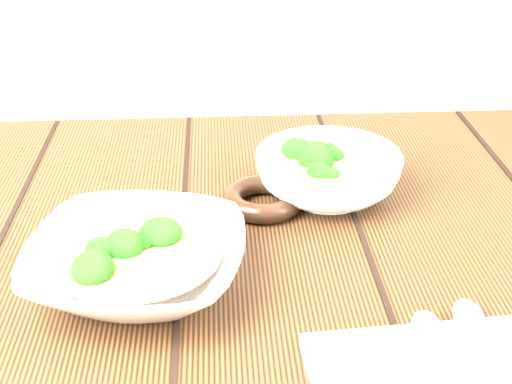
{
  "coord_description": "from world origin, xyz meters",
  "views": [
    {
      "loc": [
        0.02,
        -0.62,
        1.17
      ],
      "look_at": [
        0.06,
        0.06,
        0.8
      ],
      "focal_mm": 50.0,
      "sensor_mm": 36.0,
      "label": 1
    }
  ],
  "objects_px": {
    "soup_bowl_front": "(137,262)",
    "trivet": "(263,199)",
    "table": "(204,350)",
    "soup_bowl_back": "(328,173)"
  },
  "relations": [
    {
      "from": "soup_bowl_front",
      "to": "trivet",
      "type": "bearing_deg",
      "value": 47.9
    },
    {
      "from": "soup_bowl_front",
      "to": "soup_bowl_back",
      "type": "relative_size",
      "value": 1.05
    },
    {
      "from": "table",
      "to": "soup_bowl_front",
      "type": "height_order",
      "value": "soup_bowl_front"
    },
    {
      "from": "table",
      "to": "soup_bowl_back",
      "type": "relative_size",
      "value": 5.22
    },
    {
      "from": "table",
      "to": "soup_bowl_back",
      "type": "xyz_separation_m",
      "value": [
        0.15,
        0.14,
        0.15
      ]
    },
    {
      "from": "soup_bowl_front",
      "to": "soup_bowl_back",
      "type": "distance_m",
      "value": 0.28
    },
    {
      "from": "soup_bowl_front",
      "to": "trivet",
      "type": "relative_size",
      "value": 2.51
    },
    {
      "from": "table",
      "to": "soup_bowl_back",
      "type": "distance_m",
      "value": 0.26
    },
    {
      "from": "soup_bowl_front",
      "to": "soup_bowl_back",
      "type": "bearing_deg",
      "value": 39.31
    },
    {
      "from": "soup_bowl_back",
      "to": "table",
      "type": "bearing_deg",
      "value": -138.22
    }
  ]
}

